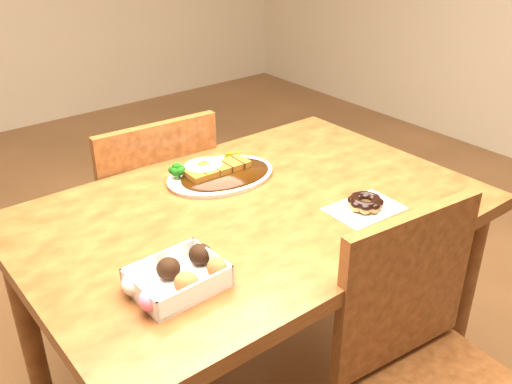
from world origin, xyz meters
TOP-DOWN VIEW (x-y plane):
  - table at (0.00, 0.00)m, footprint 1.20×0.80m
  - chair_far at (-0.04, 0.53)m, footprint 0.45×0.45m
  - chair_near at (0.11, -0.54)m, footprint 0.46×0.46m
  - katsu_curry_plate at (0.03, 0.20)m, footprint 0.34×0.26m
  - donut_box at (-0.34, -0.17)m, footprint 0.22×0.15m
  - pon_de_ring at (0.22, -0.19)m, footprint 0.20×0.14m

SIDE VIEW (x-z plane):
  - chair_far at x=-0.04m, z-range 0.04..0.91m
  - chair_near at x=0.11m, z-range 0.04..0.91m
  - table at x=0.00m, z-range 0.28..1.03m
  - katsu_curry_plate at x=0.03m, z-range 0.73..0.80m
  - pon_de_ring at x=0.22m, z-range 0.75..0.79m
  - donut_box at x=-0.34m, z-range 0.75..0.80m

